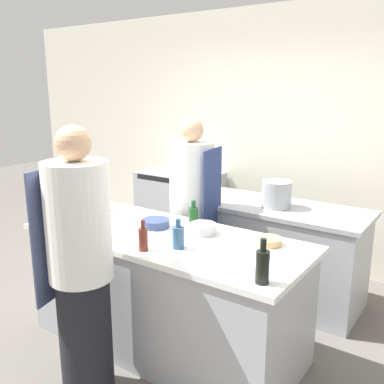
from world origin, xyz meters
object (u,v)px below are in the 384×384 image
(bottle_cooking_oil, at_px, (143,239))
(bowl_prep_small, at_px, (203,229))
(cup, at_px, (105,206))
(bottle_vinegar, at_px, (60,205))
(oven_range, at_px, (180,210))
(chef_at_prep_near, at_px, (81,268))
(bottle_sauce, at_px, (178,237))
(bottle_wine, at_px, (193,216))
(bowl_ceramic_blue, at_px, (268,241))
(stockpot, at_px, (277,194))
(bowl_mixing_large, at_px, (156,223))
(chef_at_stove, at_px, (192,213))
(bottle_olive_oil, at_px, (262,266))

(bottle_cooking_oil, distance_m, bowl_prep_small, 0.52)
(bottle_cooking_oil, xyz_separation_m, cup, (-0.90, 0.52, -0.04))
(bowl_prep_small, height_order, cup, cup)
(bottle_vinegar, distance_m, cup, 0.42)
(oven_range, height_order, bowl_prep_small, bowl_prep_small)
(bottle_cooking_oil, bearing_deg, cup, 149.87)
(oven_range, relative_size, chef_at_prep_near, 0.55)
(bottle_vinegar, distance_m, bottle_sauce, 1.16)
(oven_range, bearing_deg, bottle_sauce, -53.86)
(bottle_wine, distance_m, bottle_sauce, 0.50)
(bowl_ceramic_blue, bearing_deg, bottle_cooking_oil, -137.88)
(bottle_wine, relative_size, bowl_prep_small, 1.00)
(bottle_vinegar, relative_size, stockpot, 1.19)
(stockpot, bearing_deg, bowl_ceramic_blue, -69.21)
(bowl_mixing_large, distance_m, bowl_ceramic_blue, 0.89)
(oven_range, xyz_separation_m, bottle_cooking_oil, (1.24, -2.09, 0.51))
(chef_at_prep_near, height_order, bowl_prep_small, chef_at_prep_near)
(chef_at_prep_near, relative_size, bowl_ceramic_blue, 9.57)
(chef_at_prep_near, relative_size, bottle_wine, 8.74)
(stockpot, bearing_deg, bottle_cooking_oil, -101.08)
(bottle_vinegar, height_order, cup, bottle_vinegar)
(bowl_ceramic_blue, distance_m, stockpot, 0.97)
(oven_range, xyz_separation_m, stockpot, (1.53, -0.61, 0.55))
(bottle_wine, distance_m, stockpot, 0.91)
(chef_at_prep_near, distance_m, stockpot, 1.91)
(oven_range, distance_m, cup, 1.67)
(oven_range, distance_m, bottle_wine, 1.96)
(bowl_prep_small, bearing_deg, cup, 178.70)
(bowl_prep_small, bearing_deg, stockpot, 81.26)
(bottle_sauce, height_order, bowl_mixing_large, bottle_sauce)
(bottle_sauce, bearing_deg, bottle_vinegar, -177.98)
(bottle_vinegar, bearing_deg, bowl_mixing_large, 21.41)
(bowl_mixing_large, bearing_deg, bottle_wine, 43.52)
(bottle_sauce, bearing_deg, oven_range, 126.14)
(chef_at_stove, distance_m, cup, 0.78)
(chef_at_prep_near, xyz_separation_m, stockpot, (0.47, 1.85, 0.15))
(bottle_olive_oil, distance_m, bottle_sauce, 0.71)
(bottle_sauce, relative_size, bowl_prep_small, 1.03)
(oven_range, relative_size, bottle_olive_oil, 3.68)
(bowl_ceramic_blue, xyz_separation_m, cup, (-1.53, -0.05, 0.02))
(bowl_prep_small, bearing_deg, bottle_vinegar, -161.73)
(cup, bearing_deg, oven_range, 102.14)
(bowl_prep_small, xyz_separation_m, bowl_ceramic_blue, (0.49, 0.07, -0.01))
(bottle_olive_oil, bearing_deg, stockpot, 111.14)
(bowl_mixing_large, xyz_separation_m, bowl_ceramic_blue, (0.87, 0.15, -0.01))
(chef_at_prep_near, distance_m, bottle_sauce, 0.65)
(chef_at_prep_near, xyz_separation_m, bottle_wine, (0.15, 1.00, 0.11))
(bottle_sauce, bearing_deg, cup, 161.45)
(chef_at_prep_near, relative_size, bottle_cooking_oil, 8.26)
(bottle_olive_oil, distance_m, stockpot, 1.57)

